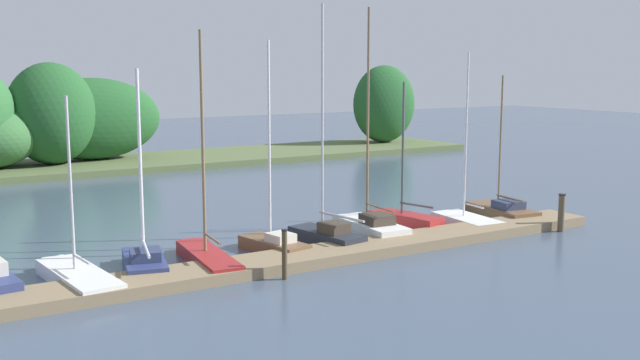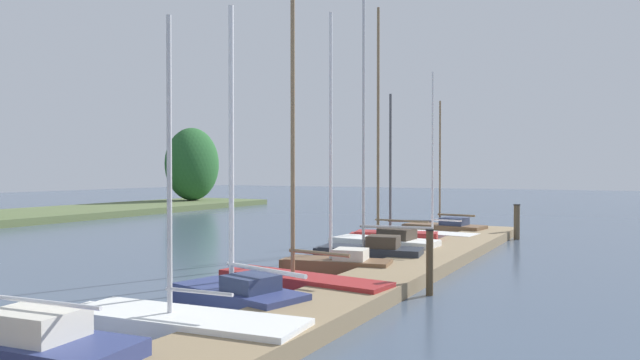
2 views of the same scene
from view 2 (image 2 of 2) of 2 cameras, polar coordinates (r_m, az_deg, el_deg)
dock_pier at (r=13.87m, az=5.70°, el=-10.10°), size 27.68×1.80×0.35m
sailboat_2 at (r=9.34m, az=-28.64°, el=-14.20°), size 1.57×4.18×6.71m
sailboat_3 at (r=10.20m, az=-14.06°, el=-13.66°), size 1.60×4.53×5.41m
sailboat_4 at (r=11.96m, az=-8.28°, el=-10.93°), size 1.83×3.52×6.16m
sailboat_5 at (r=13.38m, az=-2.30°, el=-9.77°), size 1.41×4.52×7.33m
sailboat_6 at (r=15.69m, az=1.52°, el=-8.07°), size 1.46×3.10×7.08m
sailboat_7 at (r=17.48m, az=4.78°, el=-6.99°), size 1.56×3.60×8.32m
sailboat_8 at (r=19.66m, az=6.18°, el=-6.13°), size 1.49×3.81×8.32m
sailboat_9 at (r=21.54m, az=7.17°, el=-5.68°), size 1.69×3.28×5.65m
sailboat_10 at (r=23.56m, az=11.22°, el=-5.37°), size 1.65×3.33×6.77m
sailboat_11 at (r=25.75m, az=12.06°, el=-4.67°), size 1.76×3.69×5.87m
mooring_piling_1 at (r=13.43m, az=10.77°, el=-7.95°), size 0.19×0.19×1.51m
mooring_piling_2 at (r=25.14m, az=18.85°, el=-3.92°), size 0.28×0.28×1.45m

